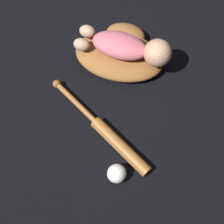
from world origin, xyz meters
TOP-DOWN VIEW (x-y plane):
  - ground_plane at (0.00, 0.00)m, footprint 6.00×6.00m
  - baseball_glove at (0.02, 0.05)m, footprint 0.37×0.29m
  - baby_figure at (0.06, 0.03)m, footprint 0.38×0.12m
  - baseball_bat at (0.09, -0.30)m, footprint 0.46×0.28m
  - baseball at (0.15, -0.43)m, footprint 0.07×0.07m

SIDE VIEW (x-z plane):
  - ground_plane at x=0.00m, z-range 0.00..0.00m
  - baseball_bat at x=0.09m, z-range 0.00..0.05m
  - baseball at x=0.15m, z-range 0.00..0.07m
  - baseball_glove at x=0.02m, z-range 0.00..0.07m
  - baby_figure at x=0.06m, z-range 0.06..0.17m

